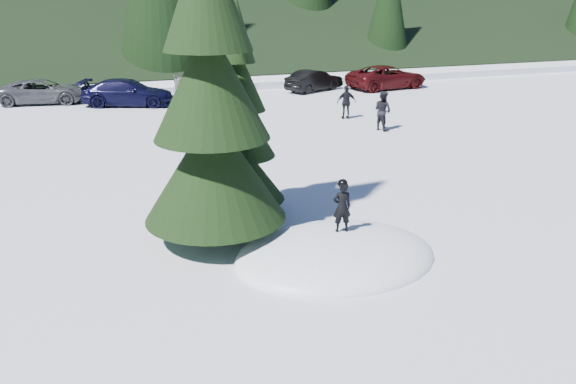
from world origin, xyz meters
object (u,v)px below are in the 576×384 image
object	(u,v)px
child_skier	(342,207)
car_3	(128,93)
spruce_short	(240,134)
car_4	(212,80)
adult_0	(383,111)
car_6	(387,77)
car_2	(43,91)
adult_1	(346,102)
spruce_tall	(211,97)
car_5	(314,80)

from	to	relation	value
child_skier	car_3	distance (m)	19.53
spruce_short	car_4	xyz separation A→B (m)	(3.49, 18.77, -1.36)
adult_0	car_6	size ratio (longest dim) A/B	0.33
car_2	car_6	bearing A→B (deg)	-86.44
adult_1	spruce_tall	bearing A→B (deg)	62.82
car_4	car_2	bearing A→B (deg)	90.90
car_2	car_3	bearing A→B (deg)	-109.07
adult_0	adult_1	bearing A→B (deg)	-10.24
spruce_tall	adult_1	xyz separation A→B (m)	(8.62, 11.09, -2.56)
car_2	car_5	distance (m)	14.77
spruce_tall	car_6	xyz separation A→B (m)	(14.69, 18.12, -2.63)
adult_0	car_2	world-z (taller)	adult_0
car_2	car_4	bearing A→B (deg)	-79.56
child_skier	adult_0	size ratio (longest dim) A/B	0.69
car_2	car_3	distance (m)	4.63
spruce_tall	child_skier	world-z (taller)	spruce_tall
child_skier	car_3	bearing A→B (deg)	-72.74
spruce_short	car_4	world-z (taller)	spruce_short
adult_0	car_6	xyz separation A→B (m)	(5.64, 9.60, -0.13)
car_3	car_6	world-z (taller)	car_6
car_5	car_6	distance (m)	4.51
car_3	car_2	bearing A→B (deg)	81.34
car_2	child_skier	bearing A→B (deg)	-153.13
child_skier	car_4	bearing A→B (deg)	-86.53
car_4	child_skier	bearing A→B (deg)	174.07
adult_0	car_3	world-z (taller)	adult_0
spruce_tall	adult_0	bearing A→B (deg)	43.28
adult_1	car_4	xyz separation A→B (m)	(-4.14, 9.08, -0.01)
spruce_tall	car_4	size ratio (longest dim) A/B	1.97
adult_0	car_5	bearing A→B (deg)	-26.07
car_5	car_2	bearing A→B (deg)	60.64
spruce_short	car_2	size ratio (longest dim) A/B	1.21
spruce_short	adult_0	distance (m)	10.82
car_3	adult_0	bearing A→B (deg)	-114.97
spruce_short	spruce_tall	bearing A→B (deg)	-125.54
car_5	car_4	bearing A→B (deg)	51.35
child_skier	car_5	world-z (taller)	child_skier
child_skier	car_5	bearing A→B (deg)	-102.13
adult_1	car_5	size ratio (longest dim) A/B	0.41
car_4	spruce_short	bearing A→B (deg)	168.93
car_3	child_skier	bearing A→B (deg)	-152.20
car_2	adult_0	bearing A→B (deg)	-121.17
adult_1	car_6	bearing A→B (deg)	-120.09
spruce_tall	car_2	bearing A→B (deg)	102.70
spruce_tall	adult_0	xyz separation A→B (m)	(9.04, 8.52, -2.50)
spruce_tall	car_5	distance (m)	21.53
adult_1	adult_0	bearing A→B (deg)	109.93
spruce_short	car_2	bearing A→B (deg)	106.51
adult_1	car_6	size ratio (longest dim) A/B	0.31
car_4	car_5	bearing A→B (deg)	-104.49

